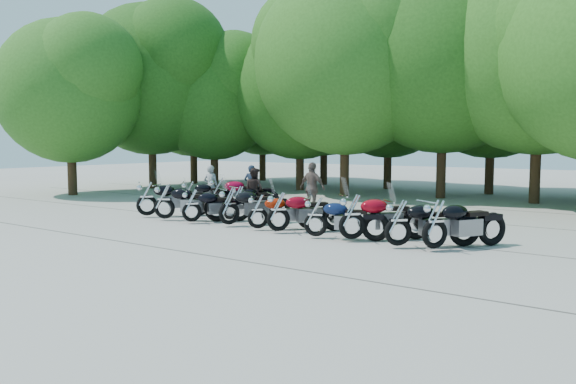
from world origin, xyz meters
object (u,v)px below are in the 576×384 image
Objects in this scene: motorcycle_5 at (278,210)px; rider_1 at (254,190)px; motorcycle_1 at (164,200)px; motorcycle_2 at (192,204)px; motorcycle_9 at (435,222)px; rider_3 at (252,186)px; motorcycle_4 at (258,210)px; motorcycle_0 at (147,197)px; motorcycle_12 at (239,198)px; motorcycle_10 at (189,193)px; rider_0 at (211,186)px; motorcycle_11 at (218,192)px; motorcycle_3 at (229,205)px; motorcycle_8 at (398,221)px; rider_2 at (312,188)px; motorcycle_7 at (352,215)px; motorcycle_6 at (316,215)px.

motorcycle_5 is 1.44× the size of rider_1.
motorcycle_5 is at bearing -117.46° from motorcycle_1.
motorcycle_2 is 8.04m from motorcycle_9.
motorcycle_4 is at bearing 106.42° from rider_3.
rider_1 is 1.81m from rider_3.
motorcycle_12 is (1.94, 2.61, -0.13)m from motorcycle_0.
motorcycle_10 reaches higher than motorcycle_12.
rider_0 is at bearing -57.94° from motorcycle_10.
motorcycle_11 reaches higher than motorcycle_4.
motorcycle_12 is 1.23× the size of rider_1.
motorcycle_5 reaches higher than motorcycle_4.
motorcycle_11 is 1.39m from rider_1.
motorcycle_2 reaches higher than motorcycle_4.
motorcycle_3 is 0.94× the size of motorcycle_11.
motorcycle_4 is at bearing -142.78° from motorcycle_2.
motorcycle_8 is 0.97× the size of motorcycle_9.
rider_2 is at bearing 145.88° from rider_3.
motorcycle_7 is 1.39m from motorcycle_8.
motorcycle_7 is 9.19m from rider_0.
motorcycle_0 is 1.13× the size of motorcycle_2.
motorcycle_7 is (4.38, -0.13, 0.03)m from motorcycle_3.
rider_0 is 4.48m from rider_2.
rider_3 reaches higher than motorcycle_11.
motorcycle_8 is (8.39, -0.03, -0.01)m from motorcycle_1.
rider_2 is at bearing -69.41° from motorcycle_3.
motorcycle_8 is 6.98m from rider_2.
motorcycle_3 is 1.08× the size of motorcycle_6.
motorcycle_3 is 1.19× the size of motorcycle_12.
motorcycle_7 is at bearing -101.76° from motorcycle_6.
motorcycle_8 is at bearing -147.35° from motorcycle_10.
motorcycle_2 is 1.03× the size of motorcycle_4.
motorcycle_8 reaches higher than motorcycle_2.
motorcycle_1 is 1.12× the size of motorcycle_10.
motorcycle_7 reaches higher than motorcycle_12.
motorcycle_2 is at bearing 82.92° from rider_3.
motorcycle_0 is 2.33m from motorcycle_2.
motorcycle_7 is 1.01× the size of motorcycle_9.
motorcycle_0 is 5.89m from rider_2.
motorcycle_0 is 1.48× the size of rider_3.
motorcycle_5 is at bearing -140.77° from motorcycle_4.
rider_1 is 2.24m from rider_2.
motorcycle_0 reaches higher than motorcycle_10.
motorcycle_0 is 9.51m from motorcycle_8.
rider_2 is at bearing -123.01° from motorcycle_12.
motorcycle_11 is (-9.57, 2.83, 0.02)m from motorcycle_9.
rider_0 is (-4.05, 3.51, 0.16)m from motorcycle_3.
motorcycle_8 is at bearing -142.02° from motorcycle_5.
motorcycle_2 is 4.03m from motorcycle_10.
rider_0 is (-2.25, 0.95, 0.27)m from motorcycle_12.
motorcycle_11 reaches higher than motorcycle_10.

